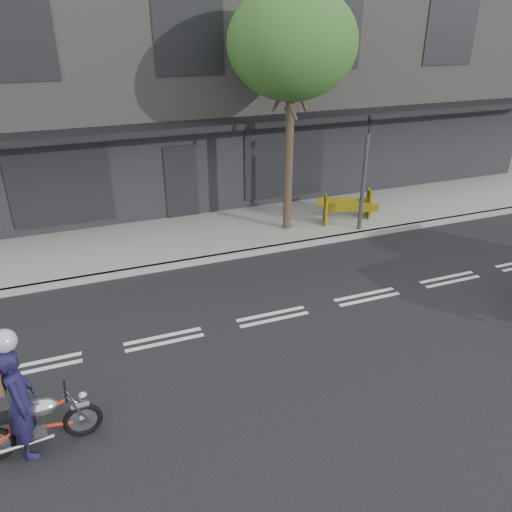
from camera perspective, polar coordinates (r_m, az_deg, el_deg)
The scene contains 9 objects.
ground at distance 11.02m, azimuth 1.92°, elevation -6.97°, with size 80.00×80.00×0.00m, color black.
sidewalk at distance 14.92m, azimuth -5.01°, elevation 2.51°, with size 32.00×3.20×0.15m, color gray.
kerb at distance 13.53m, azimuth -3.11°, elevation -0.00°, with size 32.00×0.20×0.15m, color gray.
building_main at distance 20.24m, azimuth -11.05°, elevation 19.88°, with size 26.00×10.00×8.00m, color slate.
street_tree at distance 14.00m, azimuth 4.14°, elevation 22.99°, with size 3.40×3.40×6.74m.
traffic_light_pole at distance 14.86m, azimuth 12.19°, elevation 8.40°, with size 0.12×0.12×3.50m.
motorcycle at distance 8.51m, azimuth -23.69°, elevation -16.98°, with size 1.86×0.54×0.96m.
rider at distance 8.26m, azimuth -25.31°, elevation -14.86°, with size 0.68×0.44×1.85m, color #18153A.
construction_barrier at distance 15.64m, azimuth 10.86°, elevation 5.36°, with size 1.64×0.66×0.92m, color yellow, non-canonical shape.
Camera 1 is at (-3.63, -8.51, 5.99)m, focal length 35.00 mm.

